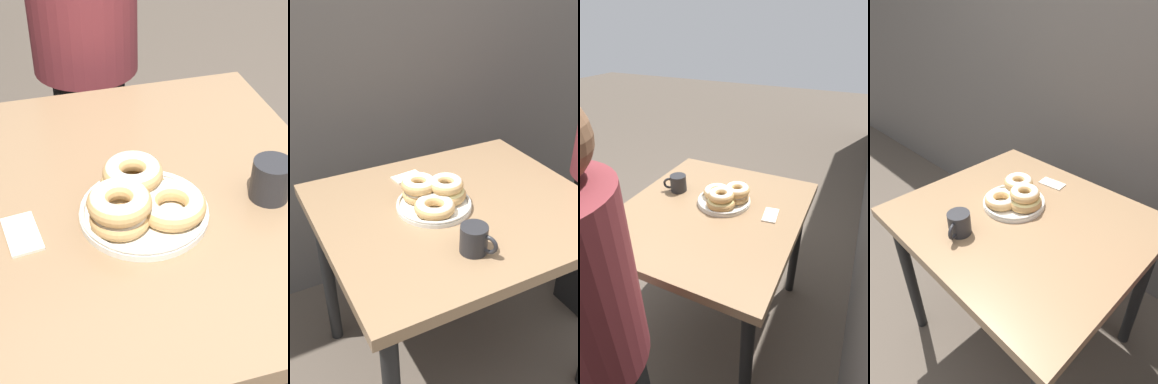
% 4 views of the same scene
% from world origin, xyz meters
% --- Properties ---
extents(wall_back, '(8.00, 0.05, 2.60)m').
position_xyz_m(wall_back, '(0.00, 1.12, 1.30)').
color(wall_back, '#56514C').
rests_on(wall_back, ground_plane).
extents(dining_table, '(0.93, 0.81, 0.76)m').
position_xyz_m(dining_table, '(0.00, 0.39, 0.67)').
color(dining_table, '#846647').
rests_on(dining_table, ground_plane).
extents(donut_plate, '(0.26, 0.26, 0.09)m').
position_xyz_m(donut_plate, '(-0.07, 0.42, 0.81)').
color(donut_plate, silver).
rests_on(donut_plate, dining_table).
extents(coffee_mug, '(0.08, 0.11, 0.09)m').
position_xyz_m(coffee_mug, '(-0.08, 0.15, 0.81)').
color(coffee_mug, '#232326').
rests_on(coffee_mug, dining_table).
extents(napkin, '(0.12, 0.07, 0.01)m').
position_xyz_m(napkin, '(-0.07, 0.65, 0.77)').
color(napkin, beige).
rests_on(napkin, dining_table).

